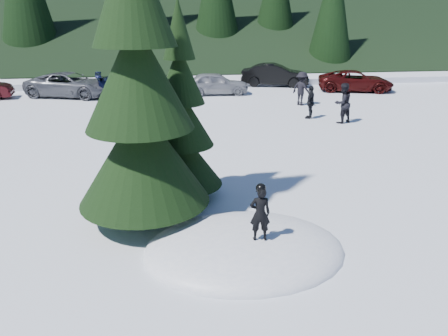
{
  "coord_description": "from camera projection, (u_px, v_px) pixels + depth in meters",
  "views": [
    {
      "loc": [
        -1.54,
        -8.36,
        5.03
      ],
      "look_at": [
        -0.14,
        2.42,
        1.1
      ],
      "focal_mm": 35.0,
      "sensor_mm": 36.0,
      "label": 1
    }
  ],
  "objects": [
    {
      "name": "ground",
      "position": [
        244.0,
        251.0,
        9.69
      ],
      "size": [
        200.0,
        200.0,
        0.0
      ],
      "primitive_type": "plane",
      "color": "white",
      "rests_on": "ground"
    },
    {
      "name": "snow_mound",
      "position": [
        244.0,
        251.0,
        9.69
      ],
      "size": [
        4.48,
        3.52,
        0.96
      ],
      "primitive_type": "ellipsoid",
      "color": "white",
      "rests_on": "ground"
    },
    {
      "name": "spruce_tall",
      "position": [
        138.0,
        90.0,
        9.98
      ],
      "size": [
        3.2,
        3.2,
        8.6
      ],
      "color": "black",
      "rests_on": "ground"
    },
    {
      "name": "spruce_short",
      "position": [
        182.0,
        125.0,
        11.82
      ],
      "size": [
        2.2,
        2.2,
        5.37
      ],
      "color": "black",
      "rests_on": "ground"
    },
    {
      "name": "child_skier",
      "position": [
        260.0,
        214.0,
        9.02
      ],
      "size": [
        0.45,
        0.31,
        1.19
      ],
      "primitive_type": "imported",
      "rotation": [
        0.0,
        0.0,
        3.08
      ],
      "color": "black",
      "rests_on": "snow_mound"
    },
    {
      "name": "adult_0",
      "position": [
        343.0,
        103.0,
        20.45
      ],
      "size": [
        1.1,
        0.99,
        1.88
      ],
      "primitive_type": "imported",
      "rotation": [
        0.0,
        0.0,
        3.5
      ],
      "color": "black",
      "rests_on": "ground"
    },
    {
      "name": "adult_1",
      "position": [
        310.0,
        102.0,
        21.36
      ],
      "size": [
        0.85,
        1.0,
        1.61
      ],
      "primitive_type": "imported",
      "rotation": [
        0.0,
        0.0,
        4.12
      ],
      "color": "black",
      "rests_on": "ground"
    },
    {
      "name": "adult_2",
      "position": [
        302.0,
        89.0,
        24.34
      ],
      "size": [
        1.25,
        1.37,
        1.85
      ],
      "primitive_type": "imported",
      "rotation": [
        0.0,
        0.0,
        2.19
      ],
      "color": "black",
      "rests_on": "ground"
    },
    {
      "name": "car_2",
      "position": [
        70.0,
        85.0,
        26.84
      ],
      "size": [
        5.8,
        3.95,
        1.48
      ],
      "primitive_type": "imported",
      "rotation": [
        0.0,
        0.0,
        1.26
      ],
      "color": "#53545B",
      "rests_on": "ground"
    },
    {
      "name": "car_3",
      "position": [
        139.0,
        83.0,
        27.21
      ],
      "size": [
        5.45,
        2.79,
        1.51
      ],
      "primitive_type": "imported",
      "rotation": [
        0.0,
        0.0,
        1.7
      ],
      "color": "black",
      "rests_on": "ground"
    },
    {
      "name": "car_4",
      "position": [
        216.0,
        83.0,
        27.55
      ],
      "size": [
        4.13,
        1.71,
        1.4
      ],
      "primitive_type": "imported",
      "rotation": [
        0.0,
        0.0,
        1.56
      ],
      "color": "gray",
      "rests_on": "ground"
    },
    {
      "name": "car_5",
      "position": [
        275.0,
        75.0,
        30.66
      ],
      "size": [
        4.94,
        2.77,
        1.54
      ],
      "primitive_type": "imported",
      "rotation": [
        0.0,
        0.0,
        1.31
      ],
      "color": "black",
      "rests_on": "ground"
    },
    {
      "name": "car_6",
      "position": [
        356.0,
        81.0,
        28.75
      ],
      "size": [
        5.23,
        3.41,
        1.34
      ],
      "primitive_type": "imported",
      "rotation": [
        0.0,
        0.0,
        1.3
      ],
      "color": "#370A0A",
      "rests_on": "ground"
    }
  ]
}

